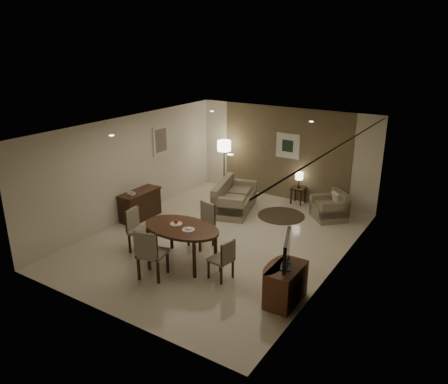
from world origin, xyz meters
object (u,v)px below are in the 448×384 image
Objects in this scene: floor_lamp at (224,166)px; tv_cabinet at (286,285)px; chair_near at (153,253)px; sofa at (235,196)px; console_desk at (140,205)px; side_table at (298,195)px; armchair at (329,206)px; chair_left at (141,231)px; chair_right at (221,259)px; dining_table at (182,244)px; chair_far at (201,226)px.

tv_cabinet is at bearing -47.14° from floor_lamp.
chair_near is 0.61× the size of sofa.
side_table is at bearing 46.52° from console_desk.
armchair is (4.22, 2.64, -0.01)m from console_desk.
chair_right is at bearing -98.89° from chair_left.
dining_table is at bearing -112.45° from chair_near.
chair_far is at bearing 175.07° from sofa.
sofa is (-0.58, 3.12, 0.00)m from dining_table.
sofa is at bearing 44.85° from console_desk.
chair_near is at bearing -42.68° from console_desk.
chair_left reaches higher than sofa.
dining_table is at bearing 175.74° from tv_cabinet.
chair_left is 3.24m from sofa.
chair_right is 5.24m from floor_lamp.
sofa is at bearing 100.56° from dining_table.
console_desk is 0.69× the size of dining_table.
chair_far reaches higher than armchair.
floor_lamp is (-1.58, 5.12, 0.27)m from chair_near.
chair_left is 2.03× the size of side_table.
chair_left is (-0.96, -0.91, -0.01)m from chair_far.
side_table is at bearing 110.84° from tv_cabinet.
dining_table is 1.08× the size of floor_lamp.
sofa is (-1.63, 3.24, -0.02)m from chair_right.
chair_right is at bearing -58.26° from floor_lamp.
console_desk is 3.11m from chair_near.
side_table is (0.68, 4.56, -0.17)m from dining_table.
tv_cabinet is at bearing -69.16° from side_table.
dining_table is at bearing -68.36° from armchair.
tv_cabinet is at bearing -8.23° from chair_far.
tv_cabinet is 1.06× the size of chair_right.
chair_near is 5.36m from floor_lamp.
console_desk is at bearing 151.30° from dining_table.
chair_near is 1.08× the size of chair_left.
chair_left is 0.61× the size of floor_lamp.
console_desk reaches higher than side_table.
dining_table is at bearing -93.68° from chair_left.
chair_left is at bearing -50.59° from chair_near.
chair_near is 1.29× the size of armchair.
dining_table is 1.08m from chair_left.
console_desk is at bearing -101.64° from armchair.
chair_right is at bearing -54.34° from armchair.
floor_lamp is at bearing -139.71° from armchair.
chair_far is 1.33m from chair_left.
chair_far is 3.85m from floor_lamp.
tv_cabinet is at bearing -153.69° from sofa.
chair_far is at bearing -75.39° from armchair.
console_desk is 1.41× the size of chair_right.
chair_near is at bearing 170.20° from sofa.
tv_cabinet is at bearing 97.05° from chair_right.
tv_cabinet is 2.50m from dining_table.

